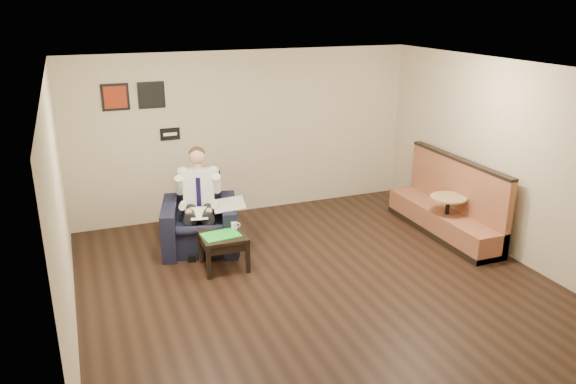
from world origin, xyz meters
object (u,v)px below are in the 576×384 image
object	(u,v)px
side_table	(223,251)
cafe_table	(447,218)
coffee_mug	(234,226)
armchair	(200,215)
smartphone	(224,229)
seated_man	(199,206)
green_folder	(221,235)
banquette	(445,198)

from	to	relation	value
side_table	cafe_table	world-z (taller)	cafe_table
side_table	cafe_table	bearing A→B (deg)	-4.63
coffee_mug	cafe_table	world-z (taller)	cafe_table
armchair	smartphone	bearing A→B (deg)	-57.92
seated_man	green_folder	size ratio (longest dim) A/B	2.88
seated_man	side_table	distance (m)	0.82
green_folder	banquette	bearing A→B (deg)	-1.29
smartphone	green_folder	bearing A→B (deg)	-103.96
banquette	cafe_table	xyz separation A→B (m)	(-0.08, -0.18, -0.26)
smartphone	seated_man	bearing A→B (deg)	127.47
armchair	banquette	xyz separation A→B (m)	(3.75, -0.89, 0.08)
green_folder	seated_man	bearing A→B (deg)	101.94
armchair	green_folder	size ratio (longest dim) A/B	2.17
smartphone	side_table	bearing A→B (deg)	-97.35
seated_man	side_table	bearing A→B (deg)	-61.23
green_folder	coffee_mug	bearing A→B (deg)	32.51
side_table	cafe_table	xyz separation A→B (m)	(3.53, -0.29, 0.10)
seated_man	coffee_mug	world-z (taller)	seated_man
armchair	side_table	distance (m)	0.85
green_folder	smartphone	bearing A→B (deg)	64.86
seated_man	green_folder	bearing A→B (deg)	-64.41
smartphone	cafe_table	size ratio (longest dim) A/B	0.22
seated_man	smartphone	world-z (taller)	seated_man
coffee_mug	banquette	distance (m)	3.41
smartphone	cafe_table	bearing A→B (deg)	3.59
cafe_table	smartphone	bearing A→B (deg)	172.41
seated_man	smartphone	bearing A→B (deg)	-50.05
seated_man	green_folder	xyz separation A→B (m)	(0.14, -0.68, -0.21)
green_folder	smartphone	distance (m)	0.22
cafe_table	banquette	bearing A→B (deg)	67.34
green_folder	cafe_table	world-z (taller)	cafe_table
side_table	coffee_mug	bearing A→B (deg)	32.51
armchair	cafe_table	distance (m)	3.83
banquette	smartphone	bearing A→B (deg)	175.48
side_table	green_folder	distance (m)	0.26
green_folder	cafe_table	bearing A→B (deg)	-4.24
side_table	smartphone	xyz separation A→B (m)	(0.06, 0.18, 0.25)
coffee_mug	banquette	size ratio (longest dim) A/B	0.04
coffee_mug	banquette	world-z (taller)	banquette
seated_man	side_table	xyz separation A→B (m)	(0.18, -0.65, -0.47)
seated_man	smartphone	distance (m)	0.57
banquette	side_table	bearing A→B (deg)	178.35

